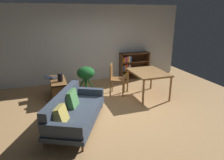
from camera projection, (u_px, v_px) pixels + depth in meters
ground_plane at (116, 110)px, 5.38m from camera, size 8.16×8.16×0.00m
back_wall_panel at (91, 44)px, 7.39m from camera, size 6.80×0.10×2.70m
fabric_couch at (73, 110)px, 4.59m from camera, size 1.66×2.16×0.74m
media_console at (59, 89)px, 6.08m from camera, size 0.42×1.11×0.57m
open_laptop at (54, 77)px, 6.11m from camera, size 0.50×0.36×0.07m
desk_speaker at (60, 77)px, 5.80m from camera, size 0.14×0.14×0.23m
potted_floor_plant at (86, 76)px, 6.14m from camera, size 0.53×0.55×0.91m
dining_table at (148, 74)px, 6.08m from camera, size 0.95×1.20×0.77m
dining_chair_near at (115, 77)px, 6.27m from camera, size 0.56×0.56×0.96m
bookshelf at (132, 65)px, 7.94m from camera, size 1.14×0.35×0.98m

